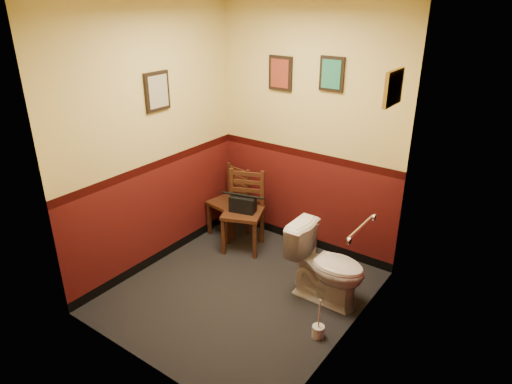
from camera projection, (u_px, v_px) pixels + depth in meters
floor at (241, 292)px, 4.54m from camera, size 2.20×2.40×0.00m
wall_back at (308, 133)px, 4.89m from camera, size 2.20×0.00×2.70m
wall_front at (132, 215)px, 3.11m from camera, size 2.20×0.00×2.70m
wall_left at (153, 143)px, 4.58m from camera, size 0.00×2.40×2.70m
wall_right at (356, 195)px, 3.41m from camera, size 0.00×2.40×2.70m
grab_bar at (361, 228)px, 3.77m from camera, size 0.05×0.56×0.06m
framed_print_back_a at (280, 73)px, 4.82m from camera, size 0.28×0.04×0.36m
framed_print_back_b at (332, 74)px, 4.48m from camera, size 0.26×0.04×0.34m
framed_print_left at (157, 91)px, 4.45m from camera, size 0.04×0.30×0.38m
framed_print_right at (393, 88)px, 3.58m from camera, size 0.04×0.34×0.28m
toilet at (327, 266)px, 4.30m from camera, size 0.76×0.43×0.74m
toilet_brush at (318, 330)px, 3.94m from camera, size 0.11×0.11×0.38m
chair_left at (231, 202)px, 5.49m from camera, size 0.45×0.45×0.84m
chair_right at (244, 211)px, 5.18m from camera, size 0.55×0.55×0.91m
handbag at (243, 204)px, 5.10m from camera, size 0.31×0.21×0.21m
tp_stack at (306, 243)px, 5.24m from camera, size 0.25×0.13×0.22m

